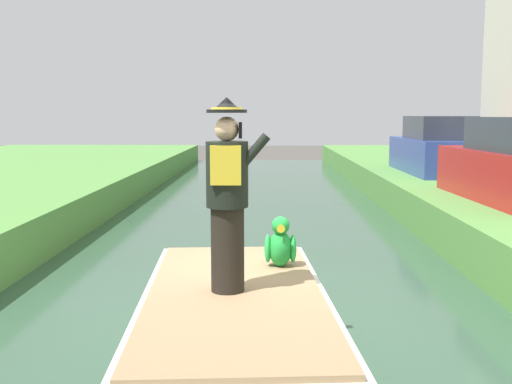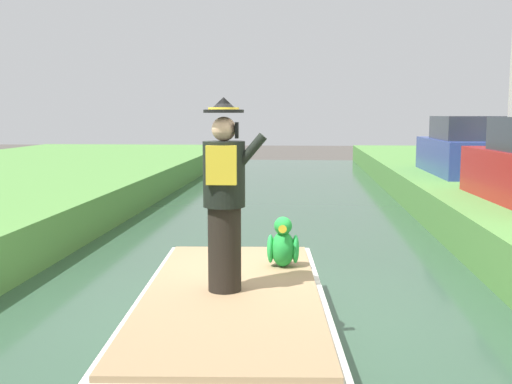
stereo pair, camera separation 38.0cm
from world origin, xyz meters
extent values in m
plane|color=#4C4742|center=(0.00, 0.00, 0.00)|extent=(80.00, 80.00, 0.00)
cube|color=#33513D|center=(0.00, 0.00, 0.05)|extent=(6.32, 48.00, 0.10)
cube|color=silver|center=(0.00, -0.88, 0.38)|extent=(2.07, 4.31, 0.56)
cube|color=#997A56|center=(0.00, -0.88, 0.69)|extent=(1.90, 3.96, 0.05)
cylinder|color=black|center=(-0.07, -0.87, 1.12)|extent=(0.32, 0.32, 0.82)
cylinder|color=black|center=(-0.07, -0.87, 1.84)|extent=(0.40, 0.40, 0.62)
cube|color=gold|center=(-0.07, -1.06, 1.94)|extent=(0.28, 0.06, 0.36)
sphere|color=#DBA884|center=(-0.07, -0.87, 2.27)|extent=(0.23, 0.23, 0.23)
cylinder|color=black|center=(-0.07, -0.87, 2.43)|extent=(0.38, 0.38, 0.03)
cone|color=black|center=(-0.07, -0.87, 2.50)|extent=(0.26, 0.26, 0.12)
cylinder|color=gold|center=(-0.07, -0.87, 2.46)|extent=(0.29, 0.29, 0.02)
cylinder|color=black|center=(0.15, -0.91, 2.02)|extent=(0.38, 0.09, 0.43)
cube|color=black|center=(0.06, -0.93, 2.26)|extent=(0.03, 0.08, 0.15)
ellipsoid|color=green|center=(0.46, 0.09, 0.91)|extent=(0.26, 0.32, 0.40)
sphere|color=green|center=(0.46, 0.05, 1.18)|extent=(0.20, 0.20, 0.20)
cone|color=yellow|center=(0.46, -0.05, 1.17)|extent=(0.09, 0.09, 0.09)
ellipsoid|color=green|center=(0.32, 0.09, 0.91)|extent=(0.08, 0.20, 0.32)
ellipsoid|color=green|center=(0.60, 0.09, 0.91)|extent=(0.08, 0.20, 0.32)
cube|color=#2D4293|center=(4.86, 9.63, 1.30)|extent=(1.72, 4.01, 0.90)
cube|color=#2D333D|center=(4.86, 9.43, 2.05)|extent=(1.46, 2.21, 0.60)
camera|label=1|loc=(0.30, -6.50, 2.40)|focal=42.20mm
camera|label=2|loc=(0.68, -6.48, 2.40)|focal=42.20mm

